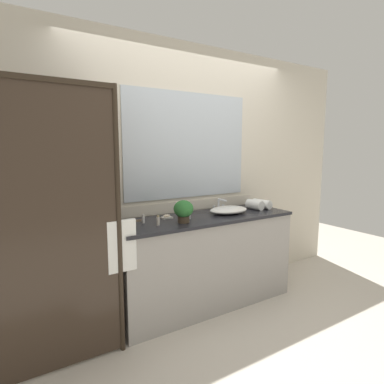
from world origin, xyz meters
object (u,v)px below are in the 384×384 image
(amenity_bottle_conditioner, at_px, (143,219))
(amenity_bottle_shampoo, at_px, (158,221))
(faucet, at_px, (219,206))
(soap_dish, at_px, (167,217))
(sink_basin, at_px, (229,210))
(rolled_towel_middle, at_px, (255,205))
(rolled_towel_near_edge, at_px, (262,204))
(amenity_bottle_body_wash, at_px, (189,214))
(potted_plant, at_px, (184,210))

(amenity_bottle_conditioner, height_order, amenity_bottle_shampoo, amenity_bottle_shampoo)
(faucet, xyz_separation_m, soap_dish, (-0.64, -0.03, -0.03))
(sink_basin, bearing_deg, amenity_bottle_conditioner, 176.76)
(soap_dish, bearing_deg, rolled_towel_middle, -6.77)
(rolled_towel_near_edge, bearing_deg, amenity_bottle_conditioner, 178.52)
(amenity_bottle_conditioner, relative_size, rolled_towel_middle, 0.44)
(sink_basin, relative_size, rolled_towel_near_edge, 1.95)
(soap_dish, bearing_deg, amenity_bottle_shampoo, -132.08)
(amenity_bottle_body_wash, height_order, amenity_bottle_conditioner, amenity_bottle_body_wash)
(soap_dish, xyz_separation_m, rolled_towel_near_edge, (1.11, -0.11, 0.03))
(sink_basin, xyz_separation_m, amenity_bottle_body_wash, (-0.48, -0.01, 0.01))
(sink_basin, xyz_separation_m, potted_plant, (-0.59, -0.10, 0.08))
(amenity_bottle_conditioner, bearing_deg, amenity_bottle_body_wash, -8.18)
(potted_plant, height_order, rolled_towel_near_edge, potted_plant)
(amenity_bottle_conditioner, bearing_deg, sink_basin, -3.24)
(amenity_bottle_body_wash, xyz_separation_m, amenity_bottle_conditioner, (-0.43, 0.06, -0.01))
(potted_plant, distance_m, rolled_towel_near_edge, 1.07)
(amenity_bottle_conditioner, bearing_deg, rolled_towel_middle, -2.00)
(amenity_bottle_conditioner, height_order, rolled_towel_near_edge, rolled_towel_near_edge)
(amenity_bottle_conditioner, bearing_deg, amenity_bottle_shampoo, -58.87)
(amenity_bottle_shampoo, height_order, rolled_towel_near_edge, rolled_towel_near_edge)
(amenity_bottle_conditioner, xyz_separation_m, rolled_towel_middle, (1.27, -0.04, 0.01))
(amenity_bottle_conditioner, relative_size, amenity_bottle_shampoo, 0.95)
(faucet, bearing_deg, amenity_bottle_body_wash, -160.46)
(soap_dish, relative_size, amenity_bottle_body_wash, 1.06)
(faucet, bearing_deg, sink_basin, -90.00)
(sink_basin, height_order, rolled_towel_middle, rolled_towel_middle)
(soap_dish, xyz_separation_m, amenity_bottle_conditioner, (-0.27, -0.07, 0.02))
(potted_plant, bearing_deg, amenity_bottle_body_wash, 39.88)
(sink_basin, bearing_deg, rolled_towel_near_edge, 1.90)
(potted_plant, relative_size, rolled_towel_middle, 1.08)
(potted_plant, height_order, amenity_bottle_shampoo, potted_plant)
(faucet, xyz_separation_m, potted_plant, (-0.59, -0.26, 0.07))
(rolled_towel_near_edge, relative_size, rolled_towel_middle, 1.16)
(sink_basin, relative_size, soap_dish, 4.17)
(sink_basin, xyz_separation_m, amenity_bottle_shampoo, (-0.83, -0.08, 0.01))
(amenity_bottle_body_wash, xyz_separation_m, rolled_towel_middle, (0.84, 0.02, 0.01))
(amenity_bottle_body_wash, relative_size, amenity_bottle_shampoo, 1.10)
(amenity_bottle_shampoo, xyz_separation_m, rolled_towel_middle, (1.19, 0.09, 0.01))
(sink_basin, bearing_deg, rolled_towel_middle, 1.08)
(faucet, bearing_deg, amenity_bottle_shampoo, -163.76)
(sink_basin, bearing_deg, amenity_bottle_body_wash, -178.73)
(potted_plant, distance_m, soap_dish, 0.25)
(rolled_towel_middle, bearing_deg, potted_plant, -173.40)
(potted_plant, relative_size, soap_dish, 2.00)
(sink_basin, distance_m, faucet, 0.16)
(potted_plant, bearing_deg, rolled_towel_near_edge, 6.39)
(sink_basin, height_order, rolled_towel_near_edge, rolled_towel_near_edge)
(faucet, bearing_deg, soap_dish, -177.06)
(faucet, relative_size, rolled_towel_middle, 0.92)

